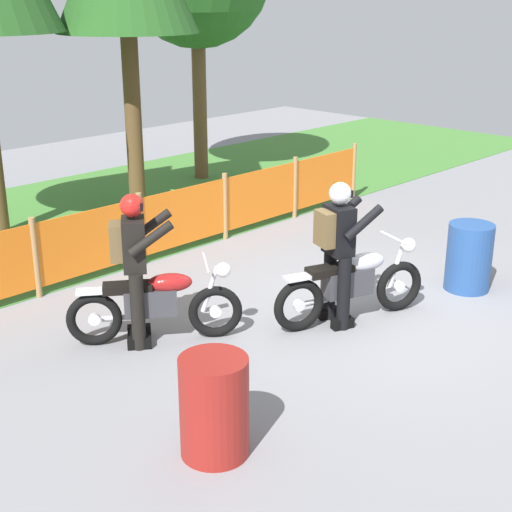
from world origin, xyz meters
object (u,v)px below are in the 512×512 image
object	(u,v)px
motorcycle_lead	(156,304)
motorcycle_trailing	(352,284)
rider_lead	(134,261)
oil_drum	(214,407)
spare_drum	(469,257)
rider_trailing	(338,246)

from	to	relation	value
motorcycle_lead	motorcycle_trailing	size ratio (longest dim) A/B	0.84
rider_lead	oil_drum	bearing A→B (deg)	-74.41
rider_lead	spare_drum	world-z (taller)	rider_lead
motorcycle_lead	rider_lead	bearing A→B (deg)	-179.49
rider_lead	rider_trailing	distance (m)	2.28
rider_trailing	oil_drum	bearing A→B (deg)	-141.04
motorcycle_lead	spare_drum	bearing A→B (deg)	12.67
motorcycle_lead	rider_trailing	world-z (taller)	rider_trailing
motorcycle_trailing	rider_lead	bearing A→B (deg)	168.61
oil_drum	motorcycle_lead	bearing A→B (deg)	63.52
motorcycle_trailing	oil_drum	distance (m)	3.06
rider_trailing	oil_drum	world-z (taller)	rider_trailing
spare_drum	oil_drum	bearing A→B (deg)	-176.06
rider_trailing	oil_drum	distance (m)	2.93
motorcycle_trailing	rider_trailing	distance (m)	0.54
oil_drum	spare_drum	world-z (taller)	same
motorcycle_lead	spare_drum	size ratio (longest dim) A/B	1.82
motorcycle_trailing	rider_lead	size ratio (longest dim) A/B	1.12
motorcycle_lead	rider_lead	distance (m)	0.55
rider_lead	spare_drum	bearing A→B (deg)	12.09
motorcycle_trailing	rider_trailing	xyz separation A→B (m)	(-0.20, 0.08, 0.49)
motorcycle_lead	oil_drum	xyz separation A→B (m)	(-1.01, -2.02, -0.00)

